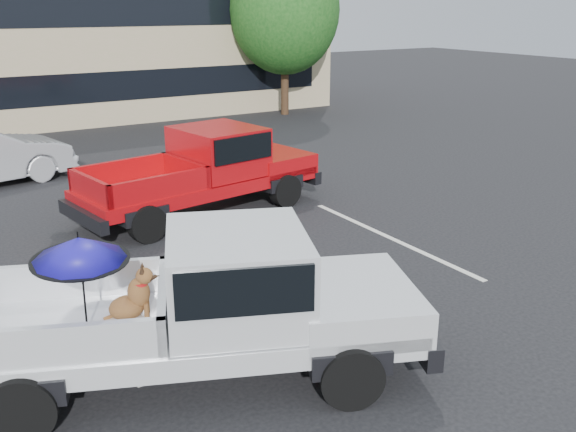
% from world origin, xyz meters
% --- Properties ---
extents(ground, '(90.00, 90.00, 0.00)m').
position_xyz_m(ground, '(0.00, 0.00, 0.00)').
color(ground, black).
rests_on(ground, ground).
extents(stripe_left, '(0.12, 5.00, 0.01)m').
position_xyz_m(stripe_left, '(-3.00, 2.00, 0.00)').
color(stripe_left, silver).
rests_on(stripe_left, ground).
extents(stripe_right, '(0.12, 5.00, 0.01)m').
position_xyz_m(stripe_right, '(3.00, 2.00, 0.00)').
color(stripe_right, silver).
rests_on(stripe_right, ground).
extents(motel_building, '(20.40, 8.40, 6.30)m').
position_xyz_m(motel_building, '(2.00, 20.99, 3.21)').
color(motel_building, tan).
rests_on(motel_building, ground).
extents(tree_right, '(4.46, 4.46, 6.78)m').
position_xyz_m(tree_right, '(9.00, 16.00, 4.21)').
color(tree_right, '#332114').
rests_on(tree_right, ground).
extents(tree_back, '(4.68, 4.68, 7.11)m').
position_xyz_m(tree_back, '(6.00, 24.00, 4.41)').
color(tree_back, '#332114').
rests_on(tree_back, ground).
extents(silver_pickup, '(6.01, 3.94, 2.06)m').
position_xyz_m(silver_pickup, '(-2.04, -0.75, 1.05)').
color(silver_pickup, black).
rests_on(silver_pickup, ground).
extents(red_pickup, '(5.88, 2.85, 1.86)m').
position_xyz_m(red_pickup, '(0.81, 5.55, 1.02)').
color(red_pickup, black).
rests_on(red_pickup, ground).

